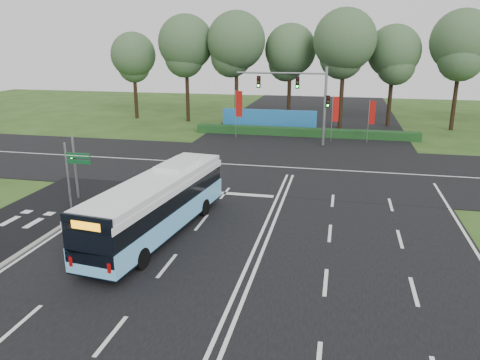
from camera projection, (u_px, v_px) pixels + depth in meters
name	position (u px, v px, depth m)	size (l,w,h in m)	color
ground	(264.00, 228.00, 23.73)	(120.00, 120.00, 0.00)	#294717
road_main	(264.00, 228.00, 23.72)	(20.00, 120.00, 0.04)	black
road_cross	(290.00, 168.00, 34.96)	(120.00, 14.00, 0.05)	black
bike_path	(9.00, 230.00, 23.47)	(5.00, 18.00, 0.06)	black
kerb_strip	(51.00, 233.00, 22.97)	(0.25, 18.00, 0.12)	gray
city_bus	(158.00, 204.00, 22.51)	(3.52, 11.12, 3.14)	#6EC8FF
pedestrian_signal	(75.00, 165.00, 27.56)	(0.36, 0.43, 3.85)	gray
street_sign	(73.00, 169.00, 25.46)	(1.52, 0.12, 3.89)	gray
banner_flag_left	(238.00, 107.00, 45.23)	(0.69, 0.10, 4.64)	gray
banner_flag_mid	(335.00, 112.00, 43.38)	(0.62, 0.21, 4.32)	gray
banner_flag_right	(371.00, 115.00, 42.82)	(0.59, 0.15, 4.00)	gray
traffic_light_gantry	(305.00, 93.00, 41.55)	(8.41, 0.28, 7.00)	gray
hedge	(305.00, 132.00, 46.55)	(22.00, 1.20, 0.80)	#143816
blue_hoarding	(269.00, 120.00, 49.51)	(10.00, 0.30, 2.20)	#206CB1
eucalyptus_row	(342.00, 46.00, 50.00)	(54.11, 9.76, 12.47)	black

